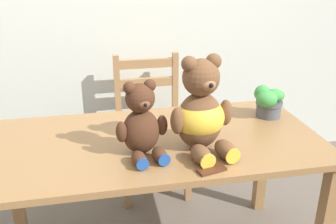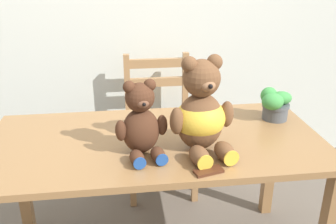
% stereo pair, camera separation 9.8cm
% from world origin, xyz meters
% --- Properties ---
extents(dining_table, '(1.55, 0.75, 0.72)m').
position_xyz_m(dining_table, '(0.00, 0.38, 0.63)').
color(dining_table, olive).
rests_on(dining_table, ground_plane).
extents(wooden_chair_behind, '(0.44, 0.46, 0.90)m').
position_xyz_m(wooden_chair_behind, '(0.10, 1.13, 0.46)').
color(wooden_chair_behind, '#997047').
rests_on(wooden_chair_behind, ground_plane).
extents(teddy_bear_left, '(0.23, 0.24, 0.32)m').
position_xyz_m(teddy_bear_left, '(-0.07, 0.26, 0.86)').
color(teddy_bear_left, '#472819').
rests_on(teddy_bear_left, dining_table).
extents(teddy_bear_right, '(0.29, 0.32, 0.42)m').
position_xyz_m(teddy_bear_right, '(0.18, 0.26, 0.89)').
color(teddy_bear_right, brown).
rests_on(teddy_bear_right, dining_table).
extents(potted_plant, '(0.17, 0.16, 0.16)m').
position_xyz_m(potted_plant, '(0.63, 0.52, 0.81)').
color(potted_plant, '#4C5156').
rests_on(potted_plant, dining_table).
extents(chocolate_bar, '(0.12, 0.08, 0.01)m').
position_xyz_m(chocolate_bar, '(0.17, 0.06, 0.73)').
color(chocolate_bar, '#472314').
rests_on(chocolate_bar, dining_table).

